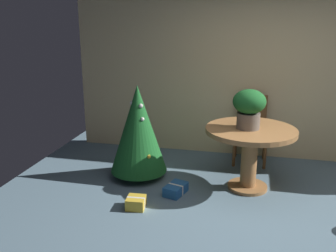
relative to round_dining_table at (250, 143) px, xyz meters
The scene contains 8 objects.
ground_plane 1.16m from the round_dining_table, 73.40° to the right, with size 6.60×6.60×0.00m, color slate.
back_wall_panel 1.46m from the round_dining_table, 77.11° to the left, with size 6.00×0.10×2.60m, color beige.
round_dining_table is the anchor object (origin of this frame).
flower_vase 0.46m from the round_dining_table, 156.04° to the right, with size 0.39×0.39×0.47m.
wooden_chair_far 0.96m from the round_dining_table, 90.00° to the left, with size 0.47×0.44×0.97m.
holiday_tree 1.42m from the round_dining_table, behind, with size 0.74×0.74×1.24m.
gift_box_gold 1.53m from the round_dining_table, 146.39° to the right, with size 0.22×0.22×0.13m.
gift_box_blue 1.06m from the round_dining_table, 156.90° to the right, with size 0.27×0.36×0.12m.
Camera 1 is at (-0.30, -3.40, 2.05)m, focal length 39.83 mm.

